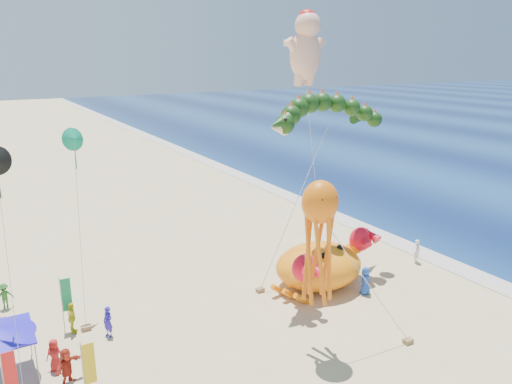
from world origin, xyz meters
TOP-DOWN VIEW (x-y plane):
  - ground at (0.00, 0.00)m, footprint 320.00×320.00m
  - foam_strip at (12.00, 0.00)m, footprint 320.00×320.00m
  - crab_inflatable at (1.77, 0.27)m, footprint 7.93×6.41m
  - dragon_kite at (2.85, 1.52)m, footprint 10.62×4.79m
  - cherub_kite at (5.46, 7.53)m, footprint 2.45×3.06m
  - octopus_kite at (-2.66, -5.24)m, footprint 5.58×3.21m
  - feather_flags at (-15.96, -0.30)m, footprint 7.37×7.15m
  - beachgoers at (-11.27, 1.15)m, footprint 31.17×10.38m
  - small_kites at (-14.84, 4.33)m, footprint 6.77×10.66m

SIDE VIEW (x-z plane):
  - ground at x=0.00m, z-range 0.00..0.00m
  - foam_strip at x=12.00m, z-range 0.01..0.01m
  - beachgoers at x=-11.27m, z-range -0.07..1.82m
  - crab_inflatable at x=1.77m, z-range -0.21..3.27m
  - feather_flags at x=-15.96m, z-range 0.41..3.61m
  - octopus_kite at x=-2.66m, z-range 1.83..10.72m
  - small_kites at x=-14.84m, z-range 2.24..13.05m
  - dragon_kite at x=2.85m, z-range 4.80..16.75m
  - cherub_kite at x=5.46m, z-range 6.32..24.05m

